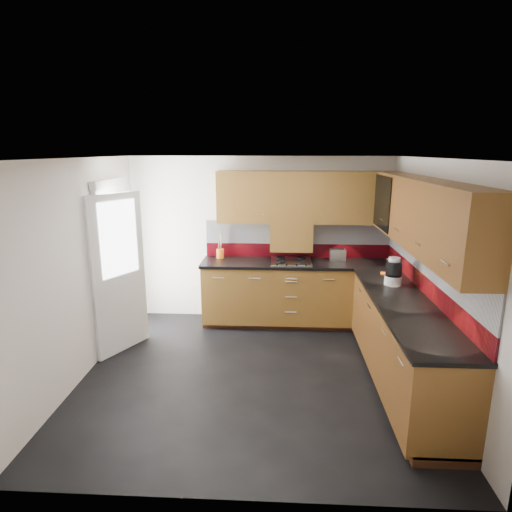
# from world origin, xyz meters

# --- Properties ---
(room) EXTENTS (4.00, 3.80, 2.64)m
(room) POSITION_xyz_m (0.00, 0.00, 1.50)
(room) COLOR black
(base_cabinets) EXTENTS (2.70, 3.20, 0.95)m
(base_cabinets) POSITION_xyz_m (1.07, 0.72, 0.44)
(base_cabinets) COLOR brown
(base_cabinets) RESTS_ON room
(countertop) EXTENTS (2.72, 3.22, 0.04)m
(countertop) POSITION_xyz_m (1.05, 0.70, 0.92)
(countertop) COLOR black
(countertop) RESTS_ON base_cabinets
(backsplash) EXTENTS (2.70, 3.20, 0.54)m
(backsplash) POSITION_xyz_m (1.28, 0.93, 1.21)
(backsplash) COLOR maroon
(backsplash) RESTS_ON countertop
(upper_cabinets) EXTENTS (2.50, 3.20, 0.72)m
(upper_cabinets) POSITION_xyz_m (1.23, 0.78, 1.84)
(upper_cabinets) COLOR brown
(upper_cabinets) RESTS_ON room
(extractor_hood) EXTENTS (0.60, 0.33, 0.40)m
(extractor_hood) POSITION_xyz_m (0.45, 1.64, 1.28)
(extractor_hood) COLOR brown
(extractor_hood) RESTS_ON room
(glass_cabinet) EXTENTS (0.32, 0.80, 0.66)m
(glass_cabinet) POSITION_xyz_m (1.71, 1.07, 1.87)
(glass_cabinet) COLOR black
(glass_cabinet) RESTS_ON room
(back_door) EXTENTS (0.42, 1.19, 2.04)m
(back_door) POSITION_xyz_m (-1.78, 0.75, 1.03)
(back_door) COLOR white
(back_door) RESTS_ON room
(gas_hob) EXTENTS (0.57, 0.50, 0.04)m
(gas_hob) POSITION_xyz_m (0.45, 1.47, 0.95)
(gas_hob) COLOR silver
(gas_hob) RESTS_ON countertop
(utensil_pot) EXTENTS (0.11, 0.11, 0.39)m
(utensil_pot) POSITION_xyz_m (-0.58, 1.67, 1.03)
(utensil_pot) COLOR orange
(utensil_pot) RESTS_ON countertop
(toaster) EXTENTS (0.24, 0.15, 0.17)m
(toaster) POSITION_xyz_m (1.12, 1.62, 1.02)
(toaster) COLOR silver
(toaster) RESTS_ON countertop
(food_processor) EXTENTS (0.20, 0.20, 0.33)m
(food_processor) POSITION_xyz_m (1.61, 0.50, 1.09)
(food_processor) COLOR white
(food_processor) RESTS_ON countertop
(paper_towel) EXTENTS (0.16, 0.16, 0.28)m
(paper_towel) POSITION_xyz_m (1.62, 0.60, 1.08)
(paper_towel) COLOR white
(paper_towel) RESTS_ON countertop
(orange_cloth) EXTENTS (0.17, 0.15, 0.02)m
(orange_cloth) POSITION_xyz_m (1.65, 0.93, 0.95)
(orange_cloth) COLOR #D35A17
(orange_cloth) RESTS_ON countertop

